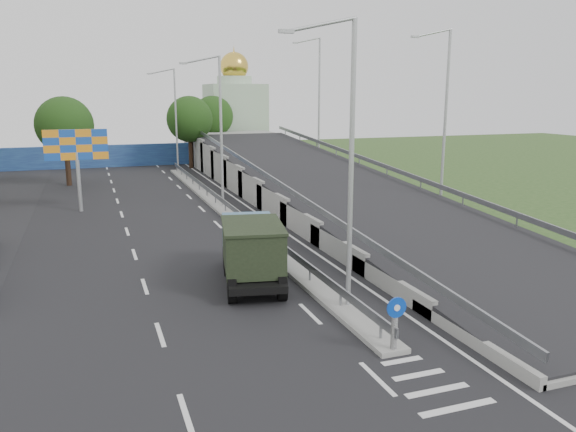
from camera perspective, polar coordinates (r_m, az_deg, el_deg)
name	(u,v)px	position (r m, az deg, el deg)	size (l,w,h in m)	color
ground	(435,390)	(16.21, 14.70, -16.70)	(160.00, 160.00, 0.00)	#2D4C1E
road_surface	(191,231)	(32.93, -9.82, -1.52)	(26.00, 90.00, 0.04)	black
median	(226,212)	(37.32, -6.37, 0.37)	(1.00, 44.00, 0.20)	gray
overpass_ramp	(330,182)	(39.38, 4.27, 3.48)	(10.00, 50.00, 3.50)	gray
median_guardrail	(225,203)	(37.19, -6.39, 1.35)	(0.09, 44.00, 0.71)	gray
sign_bollard	(395,323)	(17.41, 10.81, -10.64)	(0.64, 0.23, 1.67)	black
lamp_post_near	(347,152)	(19.58, 5.97, 6.53)	(2.74, 0.18, 10.08)	#B2B5B7
lamp_post_mid	(218,124)	(38.55, -7.11, 9.29)	(2.74, 0.18, 10.08)	#B2B5B7
lamp_post_far	(174,114)	(58.21, -11.51, 10.12)	(2.74, 0.18, 10.08)	#B2B5B7
blue_wall	(130,155)	(64.05, -15.78, 5.94)	(30.00, 0.50, 2.40)	navy
church	(235,114)	(73.91, -5.39, 10.32)	(7.00, 7.00, 13.80)	#B2CCAD
billboard	(76,149)	(39.73, -20.70, 6.34)	(4.00, 0.24, 5.50)	#B2B5B7
tree_left_mid	(64,125)	(51.66, -21.76, 8.56)	(4.80, 4.80, 7.60)	black
tree_median_far	(190,119)	(60.51, -9.97, 9.65)	(4.80, 4.80, 7.60)	black
tree_ramp_far	(213,116)	(68.14, -7.64, 10.00)	(4.80, 4.80, 7.60)	black
dump_truck	(251,248)	(23.48, -3.76, -3.23)	(3.31, 6.38, 2.68)	black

